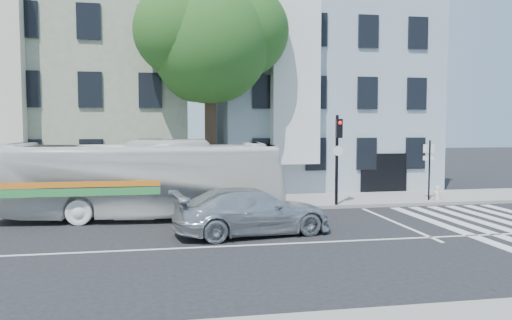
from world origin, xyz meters
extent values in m
plane|color=black|center=(0.00, 0.00, 0.00)|extent=(120.00, 120.00, 0.00)
cube|color=gray|center=(0.00, 8.00, 0.07)|extent=(80.00, 4.00, 0.15)
cube|color=gray|center=(-7.00, 15.00, 5.50)|extent=(12.00, 10.00, 11.00)
cube|color=#98A3B4|center=(7.00, 15.00, 5.50)|extent=(12.00, 10.00, 11.00)
cylinder|color=#2D2116|center=(0.00, 8.50, 2.60)|extent=(0.56, 0.56, 5.20)
sphere|color=#174A1A|center=(0.00, 8.50, 7.50)|extent=(5.60, 5.60, 5.60)
sphere|color=#174A1A|center=(1.60, 8.90, 8.20)|extent=(4.40, 4.40, 4.40)
sphere|color=#174A1A|center=(-1.40, 8.20, 8.00)|extent=(4.20, 4.20, 4.20)
sphere|color=#174A1A|center=(0.30, 9.70, 9.20)|extent=(3.80, 3.80, 3.80)
sphere|color=#174A1A|center=(-0.60, 9.10, 6.50)|extent=(3.40, 3.40, 3.40)
imported|color=silver|center=(-3.04, 5.19, 1.56)|extent=(3.51, 11.41, 3.13)
imported|color=silver|center=(0.78, 1.56, 0.79)|extent=(3.05, 5.71, 1.57)
cylinder|color=black|center=(5.41, 6.19, 2.08)|extent=(0.14, 0.14, 4.16)
cube|color=black|center=(5.41, 5.94, 3.57)|extent=(0.29, 0.23, 0.84)
sphere|color=red|center=(5.41, 5.81, 3.82)|extent=(0.16, 0.16, 0.16)
cylinder|color=white|center=(5.41, 6.04, 2.58)|extent=(0.44, 0.05, 0.44)
cylinder|color=silver|center=(10.66, 6.72, 0.42)|extent=(0.22, 0.22, 0.55)
sphere|color=silver|center=(10.66, 6.72, 0.73)|extent=(0.20, 0.20, 0.20)
cylinder|color=silver|center=(10.66, 6.72, 0.50)|extent=(0.37, 0.14, 0.13)
cylinder|color=black|center=(10.22, 6.73, 1.57)|extent=(0.08, 0.08, 2.85)
cube|color=white|center=(10.22, 6.83, 2.60)|extent=(0.51, 0.14, 0.40)
cube|color=white|center=(10.22, 6.83, 2.14)|extent=(0.51, 0.14, 0.21)
camera|label=1|loc=(-2.11, -14.97, 3.71)|focal=35.00mm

